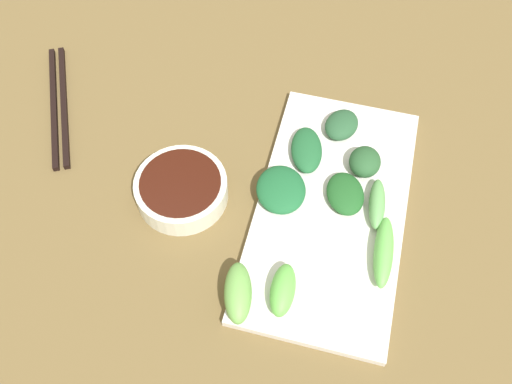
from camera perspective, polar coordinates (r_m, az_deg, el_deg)
The scene contains 13 objects.
tabletop at distance 0.73m, azimuth 0.96°, elevation -2.04°, with size 2.10×2.10×0.02m, color brown.
sauce_bowl at distance 0.72m, azimuth -7.67°, elevation 0.36°, with size 0.12×0.12×0.03m.
serving_plate at distance 0.72m, azimuth 7.69°, elevation -1.84°, with size 0.19×0.36×0.01m, color silver.
broccoli_stalk_0 at distance 0.65m, azimuth 2.76°, elevation -10.00°, with size 0.03×0.07×0.03m, color #60B347.
broccoli_leafy_1 at distance 0.75m, azimuth 5.21°, elevation 4.34°, with size 0.04×0.08×0.02m, color #1E582F.
broccoli_leafy_2 at distance 0.72m, azimuth 9.14°, elevation -0.17°, with size 0.05×0.06×0.02m, color #1E5322.
broccoli_leafy_3 at distance 0.71m, azimuth 2.58°, elevation 0.26°, with size 0.06×0.07×0.02m, color #1C5C30.
broccoli_leafy_4 at distance 0.78m, azimuth 8.77°, elevation 6.83°, with size 0.04×0.06×0.02m, color #26502F.
broccoli_stalk_5 at distance 0.72m, azimuth 12.31°, elevation -1.20°, with size 0.02×0.07×0.02m, color #5F9F56.
broccoli_stalk_6 at distance 0.68m, azimuth 12.96°, elevation -5.99°, with size 0.02×0.10×0.02m, color #62B74E.
broccoli_stalk_7 at distance 0.64m, azimuth -1.43°, elevation -10.39°, with size 0.03×0.07×0.03m, color #6AA64B.
broccoli_leafy_8 at distance 0.74m, azimuth 11.11°, elevation 3.06°, with size 0.04×0.05×0.03m, color #26512B.
chopsticks at distance 0.87m, azimuth -19.57°, elevation 8.41°, with size 0.12×0.22×0.01m.
Camera 1 is at (0.08, -0.36, 0.64)m, focal length 38.98 mm.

